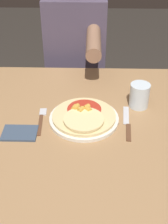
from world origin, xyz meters
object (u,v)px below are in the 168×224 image
Objects in this scene: plate at (84,119)px; pizza at (84,116)px; knife at (127,123)px; dining_table at (87,149)px; fork at (41,119)px; drinking_glass at (139,95)px; person_diner at (76,56)px.

pizza is (-0.00, -0.01, 0.02)m from plate.
dining_table is at bearing -168.72° from knife.
fork reaches higher than dining_table.
fork is (-0.17, -0.00, -0.00)m from plate.
knife is (0.34, -0.02, 0.00)m from fork.
dining_table is 0.19m from knife.
plate reaches higher than knife.
knife is 2.14× the size of drinking_glass.
knife is at bearing 11.28° from dining_table.
fork is 0.34m from knife.
fork is (-0.17, 0.00, -0.02)m from pizza.
pizza is 0.17m from fork.
knife is at bearing -2.97° from fork.
knife reaches higher than dining_table.
person_diner is at bearing 95.38° from pizza.
drinking_glass is at bearing 15.54° from fork.
drinking_glass is 0.62m from person_diner.
pizza is 2.43× the size of drinking_glass.
drinking_glass is (0.23, 0.11, 0.03)m from pizza.
drinking_glass reaches higher than plate.
plate is 0.65m from person_diner.
knife is 0.15m from drinking_glass.
dining_table is at bearing -83.68° from person_diner.
fork is at bearing -99.32° from person_diner.
knife is at bearing -6.64° from plate.
dining_table is 0.22m from fork.
drinking_glass is at bearing -61.92° from person_diner.
plate is 1.24× the size of knife.
plate is 1.56× the size of fork.
plate is 0.26m from drinking_glass.
drinking_glass is 0.08× the size of person_diner.
dining_table is at bearing -70.59° from pizza.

